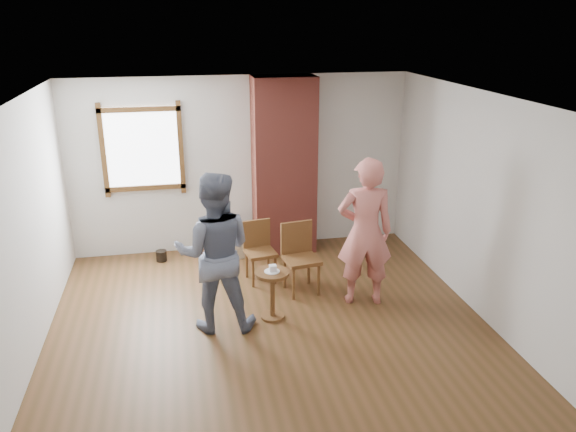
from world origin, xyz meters
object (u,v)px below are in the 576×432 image
Objects in this scene: dining_chair_right at (299,253)px; side_table at (272,287)px; dining_chair_left at (259,247)px; stoneware_crock at (238,240)px; man at (214,253)px; person_pink at (365,232)px.

side_table is (-0.47, -0.65, -0.10)m from dining_chair_right.
dining_chair_left is 0.90× the size of dining_chair_right.
dining_chair_left is (0.19, -0.85, 0.23)m from stoneware_crock.
man is at bearing -155.81° from dining_chair_right.
dining_chair_left is 1.07m from side_table.
stoneware_crock is 1.94m from side_table.
man is at bearing 17.27° from person_pink.
stoneware_crock is 0.51× the size of dining_chair_right.
dining_chair_right reaches higher than side_table.
dining_chair_right is 0.49× the size of person_pink.
stoneware_crock is 2.15m from man.
dining_chair_right reaches higher than stoneware_crock.
dining_chair_left is 1.54m from person_pink.
man is (-0.47, -1.98, 0.69)m from stoneware_crock.
dining_chair_right is at bearing -50.49° from dining_chair_left.
person_pink reaches higher than side_table.
stoneware_crock is 0.90m from dining_chair_left.
person_pink is at bearing -41.90° from dining_chair_right.
man reaches higher than stoneware_crock.
dining_chair_right is at bearing -24.01° from person_pink.
stoneware_crock is 0.25× the size of person_pink.
side_table is (0.18, -1.93, 0.17)m from stoneware_crock.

